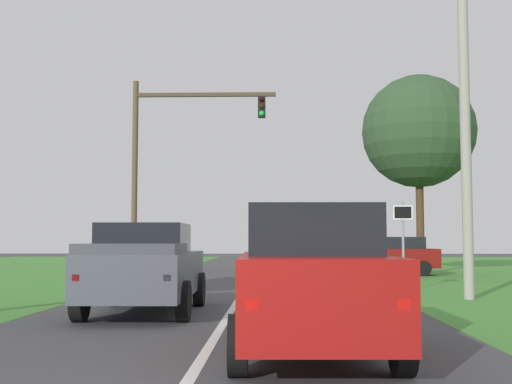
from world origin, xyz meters
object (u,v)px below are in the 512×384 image
keep_moving_sign (403,234)px  oak_tree_right (418,132)px  red_suv_near (309,277)px  traffic_light (168,151)px  crossing_suv_far (390,255)px  utility_pole_right (466,142)px  pickup_truck_lead (145,267)px

keep_moving_sign → oak_tree_right: (2.81, 10.19, 4.91)m
red_suv_near → traffic_light: traffic_light is taller
crossing_suv_far → utility_pole_right: bearing=-90.3°
pickup_truck_lead → crossing_suv_far: size_ratio=1.18×
red_suv_near → utility_pole_right: 10.18m
traffic_light → oak_tree_right: bearing=15.8°
oak_tree_right → utility_pole_right: oak_tree_right is taller
pickup_truck_lead → keep_moving_sign: 9.25m
keep_moving_sign → crossing_suv_far: (1.29, 9.53, -0.86)m
keep_moving_sign → pickup_truck_lead: bearing=-137.3°
red_suv_near → pickup_truck_lead: 5.85m
oak_tree_right → crossing_suv_far: bearing=-156.5°
utility_pole_right → traffic_light: bearing=135.2°
keep_moving_sign → oak_tree_right: size_ratio=0.30×
pickup_truck_lead → traffic_light: size_ratio=0.60×
traffic_light → oak_tree_right: size_ratio=0.90×
keep_moving_sign → crossing_suv_far: bearing=82.3°
crossing_suv_far → oak_tree_right: bearing=23.5°
traffic_light → utility_pole_right: size_ratio=0.99×
pickup_truck_lead → oak_tree_right: size_ratio=0.54×
pickup_truck_lead → oak_tree_right: oak_tree_right is taller
traffic_light → keep_moving_sign: size_ratio=3.01×
oak_tree_right → utility_pole_right: 13.15m
pickup_truck_lead → crossing_suv_far: bearing=62.9°
pickup_truck_lead → oak_tree_right: 19.86m
red_suv_near → keep_moving_sign: (3.50, 11.09, 0.71)m
crossing_suv_far → pickup_truck_lead: bearing=-117.1°
traffic_light → oak_tree_right: oak_tree_right is taller
pickup_truck_lead → traffic_light: bearing=97.3°
pickup_truck_lead → oak_tree_right: bearing=59.7°
red_suv_near → utility_pole_right: (4.71, 8.45, 3.17)m
traffic_light → keep_moving_sign: (8.49, -6.99, -3.61)m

